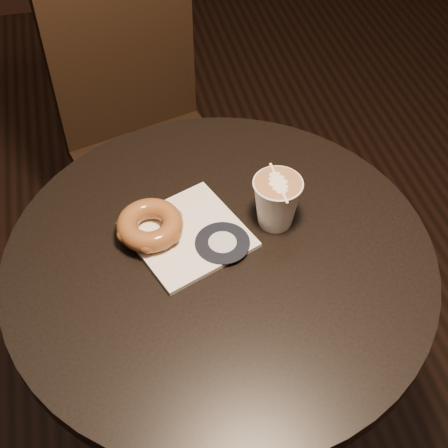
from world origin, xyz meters
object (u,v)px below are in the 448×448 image
at_px(chair, 141,119).
at_px(latte_cup, 276,202).
at_px(cafe_table, 220,322).
at_px(doughnut, 150,225).
at_px(pastry_bag, 188,235).

relative_size(chair, latte_cup, 10.36).
bearing_deg(cafe_table, doughnut, 147.29).
xyz_separation_m(cafe_table, doughnut, (-0.10, 0.06, 0.23)).
xyz_separation_m(cafe_table, chair, (-0.05, 0.66, -0.02)).
height_order(chair, pastry_bag, chair).
distance_m(chair, doughnut, 0.65).
distance_m(chair, latte_cup, 0.69).
xyz_separation_m(chair, latte_cup, (0.16, -0.61, 0.27)).
xyz_separation_m(cafe_table, pastry_bag, (-0.04, 0.05, 0.20)).
bearing_deg(doughnut, latte_cup, -4.86).
height_order(cafe_table, chair, chair).
relative_size(cafe_table, latte_cup, 8.24).
distance_m(pastry_bag, doughnut, 0.06).
bearing_deg(pastry_bag, latte_cup, -21.18).
height_order(pastry_bag, latte_cup, latte_cup).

